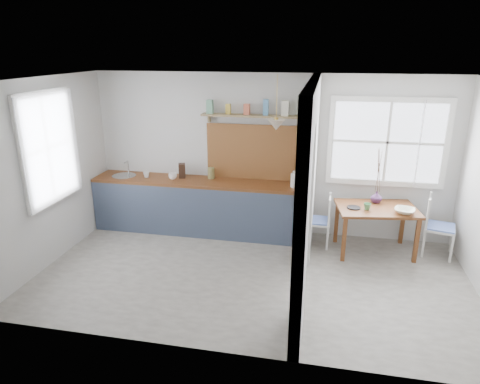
% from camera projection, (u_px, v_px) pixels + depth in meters
% --- Properties ---
extents(floor, '(5.80, 3.20, 0.01)m').
position_uv_depth(floor, '(251.00, 275.00, 5.86)').
color(floor, gray).
rests_on(floor, ground).
extents(ceiling, '(5.80, 3.20, 0.01)m').
position_uv_depth(ceiling, '(253.00, 80.00, 5.03)').
color(ceiling, '#BDBDBD').
rests_on(ceiling, walls).
extents(walls, '(5.81, 3.21, 2.60)m').
position_uv_depth(walls, '(252.00, 185.00, 5.45)').
color(walls, '#BDBDBD').
rests_on(walls, floor).
extents(partition, '(0.12, 3.20, 2.60)m').
position_uv_depth(partition, '(309.00, 176.00, 5.32)').
color(partition, '#BDBDBD').
rests_on(partition, floor).
extents(kitchen_window, '(0.10, 1.16, 1.50)m').
position_uv_depth(kitchen_window, '(47.00, 148.00, 5.87)').
color(kitchen_window, white).
rests_on(kitchen_window, walls).
extents(nook_window, '(1.76, 0.10, 1.30)m').
position_uv_depth(nook_window, '(387.00, 142.00, 6.46)').
color(nook_window, white).
rests_on(nook_window, walls).
extents(counter, '(3.50, 0.60, 0.90)m').
position_uv_depth(counter, '(199.00, 205.00, 7.16)').
color(counter, brown).
rests_on(counter, floor).
extents(sink, '(0.40, 0.40, 0.02)m').
position_uv_depth(sink, '(124.00, 176.00, 7.24)').
color(sink, '#B4B6B8').
rests_on(sink, counter).
extents(backsplash, '(1.65, 0.03, 0.90)m').
position_uv_depth(backsplash, '(257.00, 152.00, 6.93)').
color(backsplash, brown).
rests_on(backsplash, walls).
extents(shelf, '(1.75, 0.20, 0.21)m').
position_uv_depth(shelf, '(256.00, 113.00, 6.64)').
color(shelf, '#927A55').
rests_on(shelf, walls).
extents(pendant_lamp, '(0.26, 0.26, 0.16)m').
position_uv_depth(pendant_lamp, '(276.00, 125.00, 6.30)').
color(pendant_lamp, beige).
rests_on(pendant_lamp, ceiling).
extents(utensil_rail, '(0.02, 0.50, 0.02)m').
position_uv_depth(utensil_rail, '(305.00, 159.00, 6.12)').
color(utensil_rail, '#B4B6B8').
rests_on(utensil_rail, partition).
extents(dining_table, '(1.25, 0.93, 0.72)m').
position_uv_depth(dining_table, '(375.00, 230.00, 6.43)').
color(dining_table, brown).
rests_on(dining_table, floor).
extents(chair_left, '(0.38, 0.38, 0.82)m').
position_uv_depth(chair_left, '(318.00, 220.00, 6.65)').
color(chair_left, silver).
rests_on(chair_left, floor).
extents(chair_right, '(0.51, 0.51, 0.91)m').
position_uv_depth(chair_right, '(440.00, 227.00, 6.31)').
color(chair_right, silver).
rests_on(chair_right, floor).
extents(kettle, '(0.25, 0.22, 0.25)m').
position_uv_depth(kettle, '(296.00, 179.00, 6.62)').
color(kettle, white).
rests_on(kettle, counter).
extents(mug_a, '(0.12, 0.12, 0.10)m').
position_uv_depth(mug_a, '(146.00, 175.00, 7.13)').
color(mug_a, silver).
rests_on(mug_a, counter).
extents(mug_b, '(0.14, 0.14, 0.11)m').
position_uv_depth(mug_b, '(173.00, 176.00, 7.04)').
color(mug_b, white).
rests_on(mug_b, counter).
extents(knife_block, '(0.15, 0.17, 0.23)m').
position_uv_depth(knife_block, '(182.00, 171.00, 7.11)').
color(knife_block, black).
rests_on(knife_block, counter).
extents(jar, '(0.12, 0.12, 0.18)m').
position_uv_depth(jar, '(211.00, 173.00, 7.07)').
color(jar, olive).
rests_on(jar, counter).
extents(towel_magenta, '(0.02, 0.03, 0.61)m').
position_uv_depth(towel_magenta, '(300.00, 231.00, 6.59)').
color(towel_magenta, '#D92F65').
rests_on(towel_magenta, counter).
extents(towel_orange, '(0.02, 0.03, 0.54)m').
position_uv_depth(towel_orange, '(299.00, 234.00, 6.53)').
color(towel_orange, orange).
rests_on(towel_orange, counter).
extents(bowl, '(0.34, 0.34, 0.07)m').
position_uv_depth(bowl, '(405.00, 211.00, 6.09)').
color(bowl, white).
rests_on(bowl, dining_table).
extents(table_cup, '(0.14, 0.14, 0.10)m').
position_uv_depth(table_cup, '(367.00, 207.00, 6.21)').
color(table_cup, '#50955B').
rests_on(table_cup, dining_table).
extents(plate, '(0.22, 0.22, 0.02)m').
position_uv_depth(plate, '(354.00, 208.00, 6.29)').
color(plate, black).
rests_on(plate, dining_table).
extents(vase, '(0.21, 0.21, 0.18)m').
position_uv_depth(vase, '(376.00, 197.00, 6.49)').
color(vase, '#482650').
rests_on(vase, dining_table).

